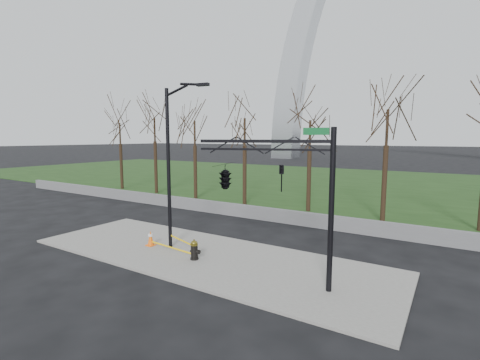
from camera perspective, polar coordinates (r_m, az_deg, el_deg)
The scene contains 11 objects.
ground at distance 16.91m, azimuth -6.25°, elevation -12.46°, with size 500.00×500.00×0.00m, color black.
sidewalk at distance 16.90m, azimuth -6.25°, elevation -12.30°, with size 18.00×6.00×0.10m, color slate.
grass_strip at distance 43.98m, azimuth 18.75°, elevation -0.66°, with size 120.00×40.00×0.06m, color #1B3613.
guardrail at distance 23.34m, azimuth 6.06°, elevation -5.83°, with size 60.00×0.30×0.90m, color #59595B.
gateway_arch at distance 92.05m, azimuth 26.73°, elevation 23.28°, with size 66.00×6.00×65.00m, color silver, non-canonical shape.
tree_row at distance 27.29m, azimuth 5.97°, elevation 4.07°, with size 41.88×4.00×8.48m.
fire_hydrant at distance 16.14m, azimuth -7.55°, elevation -11.45°, with size 0.58×0.38×0.94m.
traffic_cone at distance 18.54m, azimuth -14.58°, elevation -9.29°, with size 0.41×0.41×0.79m.
street_light at distance 17.25m, azimuth -11.18°, elevation 3.79°, with size 2.38×0.56×8.21m.
traffic_signal_mast at distance 13.03m, azimuth 0.68°, elevation 0.49°, with size 4.97×2.54×6.00m.
caution_tape at distance 17.23m, azimuth -10.63°, elevation -10.46°, with size 3.21×0.76×0.47m.
Camera 1 is at (9.94, -12.47, 5.63)m, focal length 25.76 mm.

